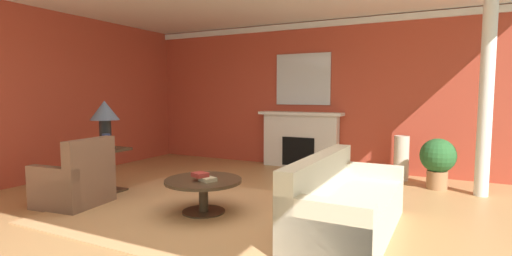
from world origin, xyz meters
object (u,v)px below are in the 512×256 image
Objects in this scene: vase_on_side_table at (106,142)px; mantel_mirror at (303,79)px; side_table at (107,167)px; vase_tall_corner at (401,158)px; coffee_table at (203,188)px; table_lamp at (105,115)px; fireplace at (300,141)px; potted_plant at (438,159)px; armchair_near_window at (75,184)px; sofa at (345,206)px.

mantel_mirror is at bearing 62.52° from vase_on_side_table.
vase_tall_corner is at bearing 36.78° from side_table.
coffee_table is (-0.04, -3.62, -1.53)m from mantel_mirror.
table_lamp is 3.00× the size of vase_on_side_table.
mantel_mirror is 4.15m from vase_on_side_table.
table_lamp is at bearing -143.22° from vase_tall_corner.
fireplace is 1.80× the size of coffee_table.
mantel_mirror reaches higher than potted_plant.
armchair_near_window is at bearing -113.89° from mantel_mirror.
table_lamp is 5.12m from vase_tall_corner.
sofa is 3.02× the size of side_table.
table_lamp reaches higher than side_table.
mantel_mirror is at bearing 89.32° from coffee_table.
mantel_mirror is 3.93m from coffee_table.
fireplace reaches higher than vase_on_side_table.
table_lamp reaches higher than armchair_near_window.
sofa is 2.54× the size of potted_plant.
mantel_mirror is at bearing 162.26° from potted_plant.
side_table is (-2.00, -3.33, -0.16)m from fireplace.
potted_plant is at bearing 45.96° from coffee_table.
mantel_mirror is at bearing 59.81° from table_lamp.
sofa is 3.66m from armchair_near_window.
sofa reaches higher than potted_plant.
armchair_near_window is (-1.83, -4.14, -1.55)m from mantel_mirror.
table_lamp is at bearing -150.77° from potted_plant.
vase_on_side_table is at bearing -38.66° from table_lamp.
sofa reaches higher than vase_tall_corner.
vase_tall_corner is (3.90, 3.15, -0.42)m from vase_on_side_table.
side_table is at bearing -121.08° from fireplace.
side_table is at bearing 141.34° from vase_on_side_table.
mantel_mirror is 4.04m from table_lamp.
fireplace is 1.51× the size of mantel_mirror.
sofa is at bearing -62.16° from fireplace.
vase_on_side_table is (-1.85, -3.57, -1.04)m from mantel_mirror.
fireplace reaches higher than sofa.
mantel_mirror is 1.26× the size of armchair_near_window.
sofa is at bearing 1.59° from vase_on_side_table.
sofa is at bearing 10.65° from armchair_near_window.
mantel_mirror is 4.25m from side_table.
potted_plant is (0.88, 2.62, 0.19)m from sofa.
table_lamp is at bearing 179.70° from sofa.
vase_tall_corner is at bearing -11.62° from mantel_mirror.
vase_on_side_table is (-3.62, -0.10, 0.53)m from sofa.
potted_plant is at bearing -35.35° from vase_tall_corner.
potted_plant is (4.65, 2.60, 0.09)m from side_table.
vase_on_side_table is 0.31× the size of vase_tall_corner.
vase_tall_corner is at bearing 56.93° from coffee_table.
potted_plant is (4.48, 3.30, 0.19)m from armchair_near_window.
side_table is 0.82m from table_lamp.
sofa is (1.77, -3.47, -1.56)m from mantel_mirror.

